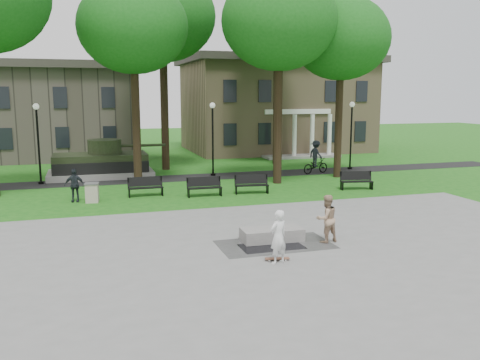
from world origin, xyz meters
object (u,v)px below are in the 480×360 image
object	(u,v)px
concrete_block	(272,234)
trash_bin	(92,192)
cyclist	(316,160)
skateboarder	(278,237)
park_bench_0	(145,186)
friend_watching	(326,219)

from	to	relation	value
concrete_block	trash_bin	size ratio (longest dim) A/B	2.29
cyclist	trash_bin	world-z (taller)	cyclist
skateboarder	trash_bin	size ratio (longest dim) A/B	1.79
cyclist	park_bench_0	xyz separation A→B (m)	(-11.80, -4.36, -0.38)
friend_watching	concrete_block	bearing A→B (deg)	-31.34
skateboarder	park_bench_0	distance (m)	12.38
skateboarder	trash_bin	xyz separation A→B (m)	(-5.38, 11.30, -0.39)
friend_watching	park_bench_0	world-z (taller)	friend_watching
park_bench_0	trash_bin	world-z (taller)	park_bench_0
skateboarder	friend_watching	size ratio (longest dim) A/B	1.00
concrete_block	friend_watching	distance (m)	2.04
trash_bin	concrete_block	bearing A→B (deg)	-55.58
park_bench_0	skateboarder	bearing A→B (deg)	-78.31
concrete_block	park_bench_0	xyz separation A→B (m)	(-3.40, 9.66, 0.28)
skateboarder	friend_watching	distance (m)	3.01
skateboarder	cyclist	bearing A→B (deg)	-139.31
cyclist	trash_bin	size ratio (longest dim) A/B	2.31
friend_watching	cyclist	distance (m)	16.18
concrete_block	skateboarder	world-z (taller)	skateboarder
cyclist	trash_bin	bearing A→B (deg)	93.71
cyclist	friend_watching	bearing A→B (deg)	140.07
friend_watching	cyclist	xyz separation A→B (m)	(6.61, 14.76, 0.03)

